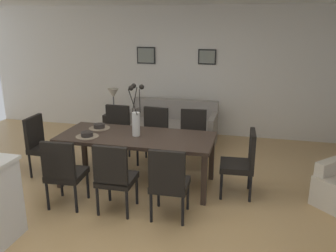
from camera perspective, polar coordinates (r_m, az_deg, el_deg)
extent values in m
plane|color=tan|center=(4.74, -4.34, -12.58)|extent=(9.00, 9.00, 0.00)
cube|color=silver|center=(7.36, 3.35, 8.78)|extent=(9.00, 0.10, 2.60)
cube|color=#33261E|center=(5.06, -5.13, -1.82)|extent=(2.20, 0.91, 0.05)
cube|color=#33261E|center=(5.33, 7.06, -5.11)|extent=(0.07, 0.07, 0.69)
cube|color=#33261E|center=(5.92, -13.38, -3.21)|extent=(0.07, 0.07, 0.69)
cube|color=#33261E|center=(4.61, 5.84, -8.70)|extent=(0.07, 0.07, 0.69)
cube|color=#33261E|center=(5.27, -17.27, -6.03)|extent=(0.07, 0.07, 0.69)
cube|color=black|center=(4.75, -16.01, -7.52)|extent=(0.47, 0.47, 0.08)
cube|color=black|center=(4.50, -17.31, -5.44)|extent=(0.42, 0.09, 0.48)
cylinder|color=black|center=(4.93, -12.82, -9.31)|extent=(0.04, 0.04, 0.38)
cylinder|color=black|center=(5.08, -16.83, -8.81)|extent=(0.04, 0.04, 0.38)
cylinder|color=black|center=(4.62, -14.64, -11.30)|extent=(0.04, 0.04, 0.38)
cylinder|color=black|center=(4.78, -18.86, -10.68)|extent=(0.04, 0.04, 0.38)
cube|color=black|center=(6.07, -8.69, -1.68)|extent=(0.45, 0.45, 0.08)
cube|color=black|center=(6.16, -8.09, 1.15)|extent=(0.42, 0.07, 0.48)
cylinder|color=black|center=(6.06, -10.97, -4.13)|extent=(0.04, 0.04, 0.38)
cylinder|color=black|center=(5.91, -7.65, -4.52)|extent=(0.04, 0.04, 0.38)
cylinder|color=black|center=(6.38, -9.48, -2.97)|extent=(0.04, 0.04, 0.38)
cylinder|color=black|center=(6.24, -6.30, -3.31)|extent=(0.04, 0.04, 0.38)
cube|color=black|center=(4.48, -8.23, -8.50)|extent=(0.45, 0.45, 0.08)
cube|color=black|center=(4.22, -9.30, -6.36)|extent=(0.42, 0.07, 0.48)
cylinder|color=black|center=(4.69, -5.06, -10.35)|extent=(0.04, 0.04, 0.38)
cylinder|color=black|center=(4.81, -9.43, -9.78)|extent=(0.04, 0.04, 0.38)
cylinder|color=black|center=(4.37, -6.63, -12.54)|extent=(0.04, 0.04, 0.38)
cylinder|color=black|center=(4.50, -11.29, -11.85)|extent=(0.04, 0.04, 0.38)
cube|color=black|center=(5.86, -2.56, -2.16)|extent=(0.47, 0.47, 0.08)
cube|color=black|center=(5.95, -1.94, 0.77)|extent=(0.42, 0.09, 0.48)
cylinder|color=black|center=(5.84, -4.94, -4.68)|extent=(0.04, 0.04, 0.38)
cylinder|color=black|center=(5.71, -1.42, -5.13)|extent=(0.04, 0.04, 0.38)
cylinder|color=black|center=(6.17, -3.56, -3.46)|extent=(0.04, 0.04, 0.38)
cylinder|color=black|center=(6.05, -0.21, -3.86)|extent=(0.04, 0.04, 0.38)
cube|color=black|center=(4.31, 0.34, -9.42)|extent=(0.45, 0.45, 0.08)
cube|color=black|center=(4.03, -0.20, -7.27)|extent=(0.42, 0.07, 0.48)
cylinder|color=black|center=(4.55, 3.21, -11.19)|extent=(0.04, 0.04, 0.38)
cylinder|color=black|center=(4.61, -1.54, -10.74)|extent=(0.04, 0.04, 0.38)
cylinder|color=black|center=(4.22, 2.40, -13.57)|extent=(0.04, 0.04, 0.38)
cylinder|color=black|center=(4.29, -2.75, -13.03)|extent=(0.04, 0.04, 0.38)
cube|color=black|center=(5.73, 3.90, -2.65)|extent=(0.47, 0.47, 0.08)
cube|color=black|center=(5.83, 4.14, 0.37)|extent=(0.42, 0.09, 0.48)
cylinder|color=black|center=(5.65, 1.74, -5.39)|extent=(0.04, 0.04, 0.38)
cylinder|color=black|center=(5.62, 5.61, -5.60)|extent=(0.04, 0.04, 0.38)
cylinder|color=black|center=(6.00, 2.23, -4.03)|extent=(0.04, 0.04, 0.38)
cylinder|color=black|center=(5.97, 5.86, -4.23)|extent=(0.04, 0.04, 0.38)
cube|color=black|center=(5.75, -18.97, -3.47)|extent=(0.45, 0.45, 0.08)
cube|color=black|center=(5.77, -20.81, -0.87)|extent=(0.06, 0.42, 0.48)
cylinder|color=black|center=(5.59, -18.09, -6.52)|extent=(0.04, 0.04, 0.38)
cylinder|color=black|center=(5.89, -16.22, -5.14)|extent=(0.04, 0.04, 0.38)
cylinder|color=black|center=(5.79, -21.34, -6.05)|extent=(0.04, 0.04, 0.38)
cylinder|color=black|center=(6.08, -19.36, -4.75)|extent=(0.04, 0.04, 0.38)
cube|color=black|center=(4.91, 10.99, -6.35)|extent=(0.47, 0.47, 0.08)
cube|color=black|center=(4.82, 13.42, -3.61)|extent=(0.09, 0.42, 0.48)
cylinder|color=black|center=(5.17, 8.71, -7.77)|extent=(0.04, 0.04, 0.38)
cylinder|color=black|center=(4.83, 8.57, -9.63)|extent=(0.04, 0.04, 0.38)
cylinder|color=black|center=(5.18, 12.95, -7.97)|extent=(0.04, 0.04, 0.38)
cylinder|color=black|center=(4.84, 13.13, -9.83)|extent=(0.04, 0.04, 0.38)
cylinder|color=silver|center=(5.00, -5.19, 0.30)|extent=(0.11, 0.11, 0.34)
cylinder|color=black|center=(4.91, -4.59, 4.01)|extent=(0.05, 0.12, 0.37)
sphere|color=black|center=(4.87, -4.29, 6.31)|extent=(0.07, 0.07, 0.07)
cylinder|color=black|center=(4.97, -5.42, 4.14)|extent=(0.08, 0.05, 0.38)
sphere|color=black|center=(4.96, -5.56, 6.47)|extent=(0.07, 0.07, 0.07)
cylinder|color=black|center=(4.87, -5.71, 3.86)|extent=(0.15, 0.06, 0.36)
sphere|color=black|center=(4.80, -6.00, 6.12)|extent=(0.07, 0.07, 0.07)
cylinder|color=#7F705B|center=(5.12, -12.90, -1.63)|extent=(0.32, 0.32, 0.01)
cylinder|color=#2D2826|center=(5.11, -12.93, -1.28)|extent=(0.17, 0.17, 0.06)
cylinder|color=black|center=(5.10, -12.94, -1.12)|extent=(0.13, 0.13, 0.04)
cylinder|color=#7F705B|center=(5.47, -11.00, -0.32)|extent=(0.32, 0.32, 0.01)
cylinder|color=#2D2826|center=(5.46, -11.02, 0.02)|extent=(0.17, 0.17, 0.06)
cylinder|color=black|center=(5.45, -11.03, 0.17)|extent=(0.13, 0.13, 0.04)
cube|color=gray|center=(6.87, 0.57, -1.12)|extent=(1.70, 0.84, 0.42)
cube|color=gray|center=(7.08, 1.21, 2.79)|extent=(1.70, 0.16, 0.38)
cube|color=gray|center=(6.65, 7.32, 0.93)|extent=(0.10, 0.84, 0.20)
cube|color=gray|center=(7.00, -5.82, 1.79)|extent=(0.10, 0.84, 0.20)
cube|color=black|center=(7.20, -8.58, -0.05)|extent=(0.36, 0.36, 0.52)
cylinder|color=#4C4C51|center=(7.12, -8.69, 2.26)|extent=(0.12, 0.12, 0.08)
cylinder|color=#4C4C51|center=(7.08, -8.75, 3.67)|extent=(0.02, 0.02, 0.30)
cone|color=beige|center=(7.03, -8.82, 5.26)|extent=(0.22, 0.22, 0.18)
cube|color=beige|center=(5.16, 25.37, -5.70)|extent=(0.58, 0.58, 0.18)
cube|color=black|center=(7.47, -3.56, 11.30)|extent=(0.39, 0.02, 0.34)
cube|color=gray|center=(7.46, -3.59, 11.29)|extent=(0.34, 0.01, 0.29)
cube|color=black|center=(7.20, 6.33, 11.03)|extent=(0.36, 0.02, 0.30)
cube|color=gray|center=(7.18, 6.32, 11.02)|extent=(0.31, 0.01, 0.25)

